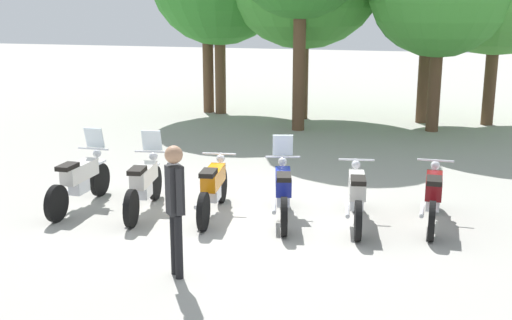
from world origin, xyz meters
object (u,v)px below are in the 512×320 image
motorcycle_2 (213,187)px  person_0 (175,200)px  motorcycle_3 (283,190)px  motorcycle_0 (80,180)px  motorcycle_4 (356,195)px  motorcycle_5 (433,195)px  motorcycle_1 (144,184)px

motorcycle_2 → person_0: size_ratio=1.19×
motorcycle_2 → motorcycle_3: (1.23, 0.10, 0.01)m
motorcycle_0 → motorcycle_3: size_ratio=1.02×
motorcycle_4 → motorcycle_5: 1.28m
motorcycle_5 → person_0: 4.61m
motorcycle_2 → motorcycle_5: size_ratio=1.00×
motorcycle_2 → motorcycle_4: size_ratio=1.00×
motorcycle_5 → person_0: (-3.33, -3.14, 0.59)m
motorcycle_1 → motorcycle_4: bearing=-93.8°
motorcycle_1 → motorcycle_2: 1.25m
motorcycle_2 → motorcycle_1: bearing=89.9°
motorcycle_4 → motorcycle_5: (1.24, 0.31, 0.00)m
motorcycle_3 → motorcycle_5: size_ratio=0.98×
motorcycle_0 → motorcycle_4: size_ratio=1.01×
motorcycle_2 → motorcycle_5: (3.71, 0.52, 0.00)m
motorcycle_4 → motorcycle_0: bearing=86.3°
motorcycle_4 → person_0: (-2.09, -2.82, 0.59)m
motorcycle_1 → motorcycle_3: same height
motorcycle_1 → motorcycle_4: motorcycle_1 is taller
motorcycle_1 → motorcycle_4: (3.71, 0.37, -0.01)m
motorcycle_2 → person_0: person_0 is taller
motorcycle_3 → motorcycle_2: bearing=80.4°
motorcycle_0 → motorcycle_1: same height
motorcycle_3 → person_0: size_ratio=1.17×
motorcycle_1 → motorcycle_2: size_ratio=1.00×
motorcycle_0 → motorcycle_3: 3.72m
motorcycle_4 → motorcycle_5: size_ratio=0.99×
motorcycle_2 → motorcycle_5: same height
motorcycle_3 → person_0: person_0 is taller
motorcycle_0 → motorcycle_1: (1.23, 0.08, 0.00)m
motorcycle_1 → motorcycle_5: size_ratio=0.99×
motorcycle_0 → motorcycle_2: 2.48m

